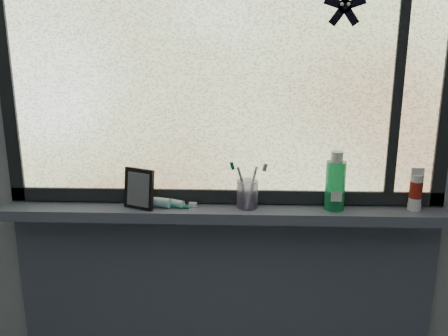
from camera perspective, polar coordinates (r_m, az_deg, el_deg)
wall_back at (r=1.83m, az=0.07°, el=3.04°), size 3.00×0.01×2.50m
windowsill at (r=1.83m, az=-0.02°, el=-5.14°), size 1.62×0.14×0.04m
sill_apron at (r=2.11m, az=0.05°, el=-17.62°), size 1.62×0.02×0.98m
window_pane at (r=1.77m, az=0.05°, el=11.78°), size 1.50×0.01×1.00m
frame_bottom at (r=1.86m, az=0.04°, el=-3.17°), size 1.60×0.03×0.05m
frame_left at (r=1.95m, az=-23.76°, el=10.86°), size 0.05×0.03×1.10m
frame_mullion at (r=1.84m, az=19.43°, el=11.07°), size 0.03×0.03×1.00m
starfish_sticker at (r=1.78m, az=13.63°, el=17.51°), size 0.15×0.02×0.15m
vanity_mirror at (r=1.82m, az=-9.70°, el=-2.33°), size 0.13×0.10×0.15m
toothpaste_tube at (r=1.83m, az=-6.46°, el=-3.95°), size 0.20×0.11×0.04m
toothbrush_cup at (r=1.81m, az=2.69°, el=-3.00°), size 0.09×0.09×0.10m
toothbrush_lying at (r=1.84m, az=-6.94°, el=-4.24°), size 0.24×0.05×0.02m
mouthwash_bottle at (r=1.82m, az=12.62°, el=-1.43°), size 0.09×0.09×0.18m
cream_tube at (r=1.90m, az=21.10°, el=-2.11°), size 0.05×0.05×0.11m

